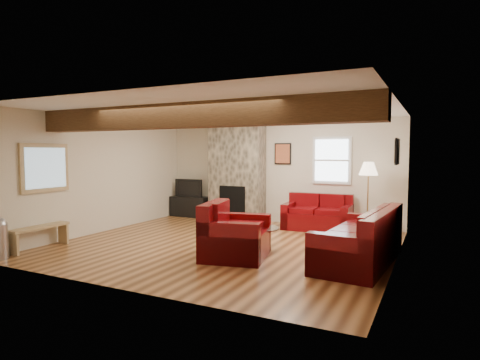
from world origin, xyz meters
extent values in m
plane|color=#583117|center=(0.00, 0.00, 0.00)|extent=(8.00, 8.00, 0.00)
plane|color=white|center=(0.00, 0.00, 2.50)|extent=(8.00, 8.00, 0.00)
plane|color=beige|center=(0.00, 2.75, 1.25)|extent=(8.00, 0.00, 8.00)
plane|color=beige|center=(0.00, -2.75, 1.25)|extent=(8.00, 0.00, 8.00)
plane|color=beige|center=(-3.00, 0.00, 1.25)|extent=(0.00, 7.50, 7.50)
plane|color=beige|center=(3.00, 0.00, 1.25)|extent=(0.00, 7.50, 7.50)
cube|color=#331E0F|center=(0.00, -1.25, 2.31)|extent=(6.00, 0.36, 0.38)
cube|color=#3B362D|center=(-1.00, 2.50, 1.25)|extent=(1.40, 0.50, 2.50)
cube|color=black|center=(-1.00, 2.25, 0.45)|extent=(0.70, 0.06, 0.90)
cube|color=#3B362D|center=(-1.00, 2.20, 0.04)|extent=(1.00, 0.25, 0.08)
cylinder|color=#4B2E18|center=(0.68, -0.09, 0.02)|extent=(0.55, 0.55, 0.04)
cylinder|color=#4B2E18|center=(0.68, -0.09, 0.18)|extent=(0.29, 0.29, 0.37)
cylinder|color=silver|center=(0.68, -0.09, 0.39)|extent=(0.82, 0.82, 0.02)
cube|color=maroon|center=(0.68, -0.09, 0.42)|extent=(0.23, 0.16, 0.03)
cube|color=black|center=(-2.42, 2.53, 0.27)|extent=(1.08, 0.43, 0.54)
imported|color=black|center=(-2.42, 2.53, 0.78)|extent=(0.83, 0.11, 0.48)
cylinder|color=#B3894A|center=(2.26, 2.18, 0.01)|extent=(0.28, 0.28, 0.03)
cylinder|color=#B3894A|center=(2.26, 2.18, 0.69)|extent=(0.03, 0.03, 1.38)
cone|color=#FDE5BF|center=(2.26, 2.18, 1.40)|extent=(0.39, 0.39, 0.28)
camera|label=1|loc=(3.54, -6.55, 1.74)|focal=30.00mm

